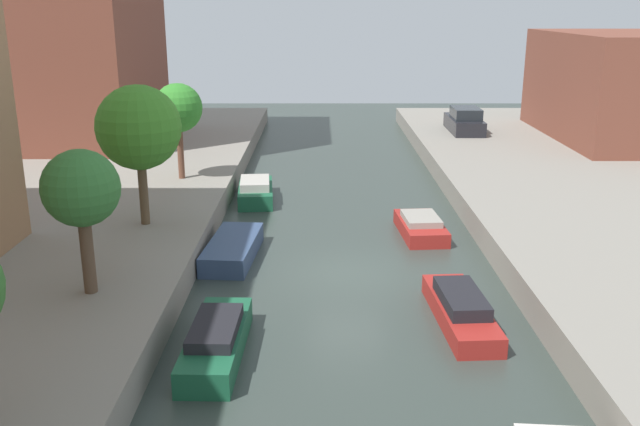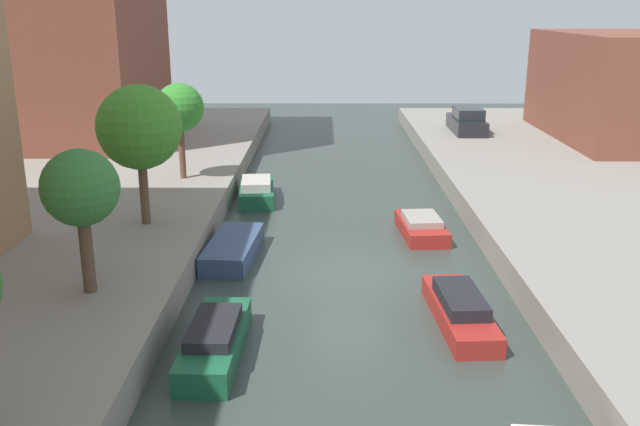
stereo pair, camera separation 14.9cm
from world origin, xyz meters
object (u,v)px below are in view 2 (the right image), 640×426
street_tree_3 (139,128)px  moored_boat_left_2 (215,341)px  moored_boat_left_4 (257,191)px  moored_boat_left_3 (233,249)px  street_tree_4 (180,108)px  parked_car (467,122)px  moored_boat_right_2 (460,310)px  street_tree_2 (80,190)px  moored_boat_right_3 (421,227)px

street_tree_3 → moored_boat_left_2: street_tree_3 is taller
moored_boat_left_2 → moored_boat_left_4: size_ratio=1.09×
street_tree_3 → moored_boat_left_3: street_tree_3 is taller
street_tree_3 → street_tree_4: bearing=90.0°
parked_car → moored_boat_left_4: 17.35m
moored_boat_left_2 → moored_boat_right_2: size_ratio=0.95×
parked_car → street_tree_2: bearing=-121.3°
street_tree_4 → moored_boat_left_2: 15.89m
moored_boat_right_2 → moored_boat_right_3: (-0.04, 7.80, -0.05)m
street_tree_3 → parked_car: 24.72m
street_tree_4 → moored_boat_left_3: size_ratio=1.02×
moored_boat_left_4 → parked_car: bearing=46.0°
moored_boat_right_2 → moored_boat_right_3: 7.80m
street_tree_3 → parked_car: street_tree_3 is taller
parked_car → moored_boat_left_3: 23.47m
street_tree_4 → parked_car: street_tree_4 is taller
moored_boat_left_3 → moored_boat_right_2: (7.07, -5.19, 0.05)m
parked_car → street_tree_4: bearing=-141.6°
moored_boat_right_2 → moored_boat_right_3: moored_boat_right_2 is taller
street_tree_2 → moored_boat_left_2: 5.41m
moored_boat_left_4 → moored_boat_right_3: 8.50m
street_tree_2 → street_tree_4: bearing=90.0°
moored_boat_left_2 → moored_boat_left_3: 7.18m
moored_boat_left_3 → street_tree_4: bearing=112.6°
moored_boat_left_4 → moored_boat_right_3: (6.90, -4.96, -0.11)m
street_tree_2 → moored_boat_left_4: (3.39, 12.93, -3.47)m
street_tree_4 → moored_boat_left_2: bearing=-76.1°
parked_car → moored_boat_left_4: (-12.03, -12.45, -1.20)m
moored_boat_left_3 → moored_boat_right_2: bearing=-36.3°
moored_boat_left_2 → moored_boat_left_4: 14.75m
street_tree_3 → street_tree_2: bearing=-90.0°
street_tree_2 → street_tree_4: 13.18m
moored_boat_left_2 → moored_boat_left_3: size_ratio=1.02×
street_tree_2 → moored_boat_left_3: bearing=58.7°
moored_boat_left_3 → moored_boat_right_3: bearing=20.4°
street_tree_3 → parked_car: size_ratio=1.08×
street_tree_3 → moored_boat_right_3: street_tree_3 is taller
street_tree_2 → street_tree_3: (-0.00, 6.27, 0.59)m
moored_boat_left_2 → moored_boat_right_2: bearing=16.6°
parked_car → moored_boat_right_2: bearing=-101.4°
street_tree_4 → moored_boat_left_2: street_tree_4 is taller
moored_boat_left_2 → street_tree_3: bearing=114.6°
street_tree_3 → moored_boat_left_2: (3.71, -8.08, -4.08)m
street_tree_4 → moored_boat_left_2: (3.71, -14.99, -3.78)m
moored_boat_left_4 → moored_boat_right_2: size_ratio=0.87×
moored_boat_left_2 → moored_boat_right_2: (6.62, 1.98, -0.03)m
street_tree_4 → parked_car: (15.42, 12.20, -2.55)m
moored_boat_left_4 → moored_boat_right_2: moored_boat_left_4 is taller
street_tree_2 → moored_boat_right_2: size_ratio=0.88×
street_tree_4 → moored_boat_left_3: street_tree_4 is taller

